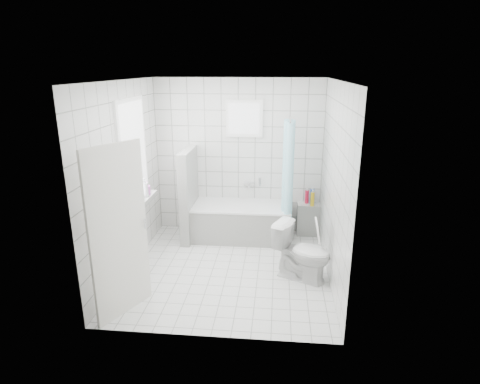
# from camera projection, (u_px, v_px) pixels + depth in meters

# --- Properties ---
(ground) EXTENTS (3.00, 3.00, 0.00)m
(ground) POSITION_uv_depth(u_px,v_px,m) (228.00, 269.00, 5.72)
(ground) COLOR white
(ground) RESTS_ON ground
(ceiling) EXTENTS (3.00, 3.00, 0.00)m
(ceiling) POSITION_uv_depth(u_px,v_px,m) (226.00, 80.00, 4.94)
(ceiling) COLOR white
(ceiling) RESTS_ON ground
(wall_back) EXTENTS (2.80, 0.02, 2.60)m
(wall_back) POSITION_uv_depth(u_px,v_px,m) (238.00, 157.00, 6.75)
(wall_back) COLOR white
(wall_back) RESTS_ON ground
(wall_front) EXTENTS (2.80, 0.02, 2.60)m
(wall_front) POSITION_uv_depth(u_px,v_px,m) (208.00, 224.00, 3.90)
(wall_front) COLOR white
(wall_front) RESTS_ON ground
(wall_left) EXTENTS (0.02, 3.00, 2.60)m
(wall_left) POSITION_uv_depth(u_px,v_px,m) (125.00, 179.00, 5.46)
(wall_left) COLOR white
(wall_left) RESTS_ON ground
(wall_right) EXTENTS (0.02, 3.00, 2.60)m
(wall_right) POSITION_uv_depth(u_px,v_px,m) (334.00, 185.00, 5.20)
(wall_right) COLOR white
(wall_right) RESTS_ON ground
(window_left) EXTENTS (0.01, 0.90, 1.40)m
(window_left) POSITION_uv_depth(u_px,v_px,m) (134.00, 153.00, 5.65)
(window_left) COLOR white
(window_left) RESTS_ON wall_left
(window_back) EXTENTS (0.50, 0.01, 0.50)m
(window_back) POSITION_uv_depth(u_px,v_px,m) (244.00, 119.00, 6.50)
(window_back) COLOR white
(window_back) RESTS_ON wall_back
(window_sill) EXTENTS (0.18, 1.02, 0.08)m
(window_sill) POSITION_uv_depth(u_px,v_px,m) (141.00, 203.00, 5.86)
(window_sill) COLOR white
(window_sill) RESTS_ON wall_left
(door) EXTENTS (0.39, 0.73, 2.00)m
(door) POSITION_uv_depth(u_px,v_px,m) (119.00, 233.00, 4.45)
(door) COLOR silver
(door) RESTS_ON ground
(bathtub) EXTENTS (1.60, 0.77, 0.58)m
(bathtub) POSITION_uv_depth(u_px,v_px,m) (241.00, 221.00, 6.69)
(bathtub) COLOR white
(bathtub) RESTS_ON ground
(partition_wall) EXTENTS (0.15, 0.85, 1.50)m
(partition_wall) POSITION_uv_depth(u_px,v_px,m) (189.00, 195.00, 6.58)
(partition_wall) COLOR white
(partition_wall) RESTS_ON ground
(tiled_ledge) EXTENTS (0.40, 0.24, 0.55)m
(tiled_ledge) POSITION_uv_depth(u_px,v_px,m) (309.00, 219.00, 6.83)
(tiled_ledge) COLOR white
(tiled_ledge) RESTS_ON ground
(toilet) EXTENTS (0.87, 0.71, 0.77)m
(toilet) POSITION_uv_depth(u_px,v_px,m) (303.00, 252.00, 5.37)
(toilet) COLOR white
(toilet) RESTS_ON ground
(curtain_rod) EXTENTS (0.02, 0.80, 0.02)m
(curtain_rod) POSITION_uv_depth(u_px,v_px,m) (290.00, 119.00, 6.08)
(curtain_rod) COLOR silver
(curtain_rod) RESTS_ON wall_back
(shower_curtain) EXTENTS (0.14, 0.48, 1.78)m
(shower_curtain) POSITION_uv_depth(u_px,v_px,m) (288.00, 178.00, 6.23)
(shower_curtain) COLOR #4FCEE8
(shower_curtain) RESTS_ON curtain_rod
(tub_faucet) EXTENTS (0.18, 0.06, 0.06)m
(tub_faucet) POSITION_uv_depth(u_px,v_px,m) (249.00, 184.00, 6.83)
(tub_faucet) COLOR silver
(tub_faucet) RESTS_ON wall_back
(sill_bottles) EXTENTS (0.17, 0.74, 0.32)m
(sill_bottles) POSITION_uv_depth(u_px,v_px,m) (139.00, 193.00, 5.74)
(sill_bottles) COLOR silver
(sill_bottles) RESTS_ON window_sill
(ledge_bottles) EXTENTS (0.15, 0.19, 0.25)m
(ledge_bottles) POSITION_uv_depth(u_px,v_px,m) (310.00, 197.00, 6.70)
(ledge_bottles) COLOR yellow
(ledge_bottles) RESTS_ON tiled_ledge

